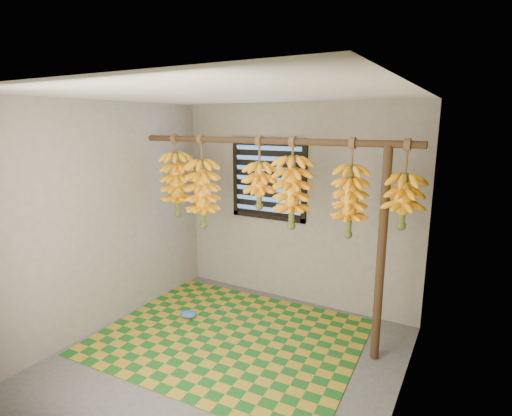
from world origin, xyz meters
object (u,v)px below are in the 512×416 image
Objects in this scene: support_post at (381,257)px; banana_bunch_e at (350,201)px; plastic_bag at (188,314)px; banana_bunch_b at (203,194)px; woven_mat at (230,336)px; banana_bunch_c at (259,185)px; banana_bunch_a at (177,184)px; banana_bunch_d at (292,192)px; banana_bunch_f at (403,201)px.

banana_bunch_e reaches higher than support_post.
banana_bunch_b is (0.06, 0.26, 1.35)m from plastic_bag.
support_post is 2.25m from plastic_bag.
banana_bunch_e reaches higher than woven_mat.
banana_bunch_a is at bearing 180.00° from banana_bunch_c.
banana_bunch_e is (1.66, -0.00, 0.08)m from banana_bunch_b.
banana_bunch_a is 1.04× the size of banana_bunch_e.
banana_bunch_c is 0.82× the size of banana_bunch_d.
banana_bunch_d is at bearing 180.00° from support_post.
woven_mat is 1.87m from banana_bunch_e.
banana_bunch_c is at bearing 67.51° from woven_mat.
support_post is 2.72× the size of banana_bunch_c.
banana_bunch_c is at bearing 180.00° from banana_bunch_d.
banana_bunch_d is (1.08, 0.00, 0.11)m from banana_bunch_b.
plastic_bag is 1.38m from banana_bunch_b.
banana_bunch_f is (2.17, 0.26, 1.48)m from plastic_bag.
woven_mat is 2.20m from banana_bunch_f.
banana_bunch_b is at bearing 180.00° from banana_bunch_f.
support_post is 1.36m from banana_bunch_c.
plastic_bag is at bearing -167.25° from banana_bunch_d.
banana_bunch_c and banana_bunch_d have the same top height.
banana_bunch_d is (1.45, 0.00, 0.03)m from banana_bunch_a.
banana_bunch_f is at bearing 13.18° from woven_mat.
woven_mat is 1.78m from banana_bunch_a.
banana_bunch_a is 2.48m from banana_bunch_f.
banana_bunch_d is (-0.88, 0.00, 0.51)m from support_post.
banana_bunch_b and banana_bunch_f have the same top height.
banana_bunch_d is at bearing 180.00° from banana_bunch_e.
banana_bunch_c is at bearing 180.00° from banana_bunch_f.
banana_bunch_f reaches higher than plastic_bag.
banana_bunch_d is (0.51, 0.36, 1.51)m from woven_mat.
plastic_bag is at bearing -172.73° from support_post.
woven_mat is 2.84× the size of banana_bunch_e.
banana_bunch_e is (1.09, 0.36, 1.48)m from woven_mat.
banana_bunch_d is at bearing 12.75° from plastic_bag.
banana_bunch_e is at bearing -0.00° from banana_bunch_d.
woven_mat is at bearing -32.38° from banana_bunch_b.
support_post is 0.55m from banana_bunch_f.
banana_bunch_f is at bearing 6.78° from plastic_bag.
plastic_bag is at bearing -161.62° from banana_bunch_c.
woven_mat is 3.50× the size of banana_bunch_c.
woven_mat is 2.87× the size of banana_bunch_d.
banana_bunch_c is (-1.25, 0.00, 0.55)m from support_post.
banana_bunch_b is 1.40× the size of banana_bunch_c.
woven_mat is (-1.40, -0.36, -0.99)m from support_post.
banana_bunch_d is (0.36, 0.00, -0.04)m from banana_bunch_c.
banana_bunch_f reaches higher than woven_mat.
banana_bunch_b is at bearing 180.00° from banana_bunch_e.
banana_bunch_a is 2.02m from banana_bunch_e.
banana_bunch_e is at bearing 8.57° from plastic_bag.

